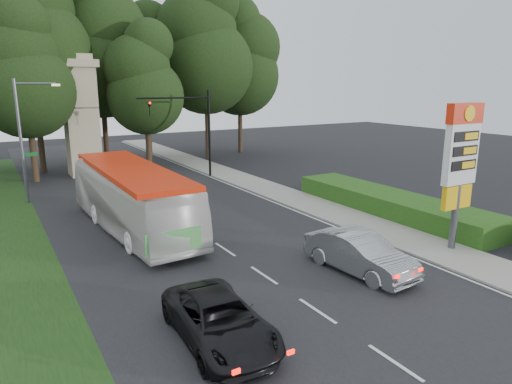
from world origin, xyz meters
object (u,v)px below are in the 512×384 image
transit_bus (132,199)px  sedan_silver (360,253)px  suv_charcoal (219,320)px  traffic_signal_mast (194,122)px  monument (81,115)px  gas_station_pylon (461,157)px  streetlight_signs (24,136)px

transit_bus → sedan_silver: (6.46, -10.35, -0.89)m
sedan_silver → suv_charcoal: 7.54m
traffic_signal_mast → sedan_silver: size_ratio=1.42×
traffic_signal_mast → suv_charcoal: (-9.41, -23.46, -3.97)m
monument → suv_charcoal: (-1.73, -29.46, -4.40)m
gas_station_pylon → suv_charcoal: (-12.93, -1.45, -3.75)m
monument → sedan_silver: monument is taller
streetlight_signs → suv_charcoal: bearing=-81.4°
traffic_signal_mast → transit_bus: traffic_signal_mast is taller
traffic_signal_mast → monument: 9.76m
gas_station_pylon → sedan_silver: size_ratio=1.35×
monument → gas_station_pylon: bearing=-68.2°
gas_station_pylon → suv_charcoal: gas_station_pylon is taller
gas_station_pylon → traffic_signal_mast: 22.29m
streetlight_signs → transit_bus: (4.13, -9.36, -2.71)m
monument → transit_bus: 17.70m
sedan_silver → streetlight_signs: bearing=113.5°
streetlight_signs → suv_charcoal: size_ratio=1.58×
monument → transit_bus: bearing=-92.8°
transit_bus → sedan_silver: bearing=-61.3°
gas_station_pylon → suv_charcoal: 13.54m
traffic_signal_mast → streetlight_signs: bearing=-171.1°
sedan_silver → traffic_signal_mast: bearing=79.8°
streetlight_signs → traffic_signal_mast: bearing=8.9°
gas_station_pylon → suv_charcoal: bearing=-173.6°
gas_station_pylon → monument: size_ratio=0.68×
gas_station_pylon → suv_charcoal: size_ratio=1.35×
streetlight_signs → suv_charcoal: 22.03m
traffic_signal_mast → suv_charcoal: size_ratio=1.42×
transit_bus → monument: bearing=83.8°
traffic_signal_mast → gas_station_pylon: bearing=-80.9°
streetlight_signs → monument: bearing=58.0°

